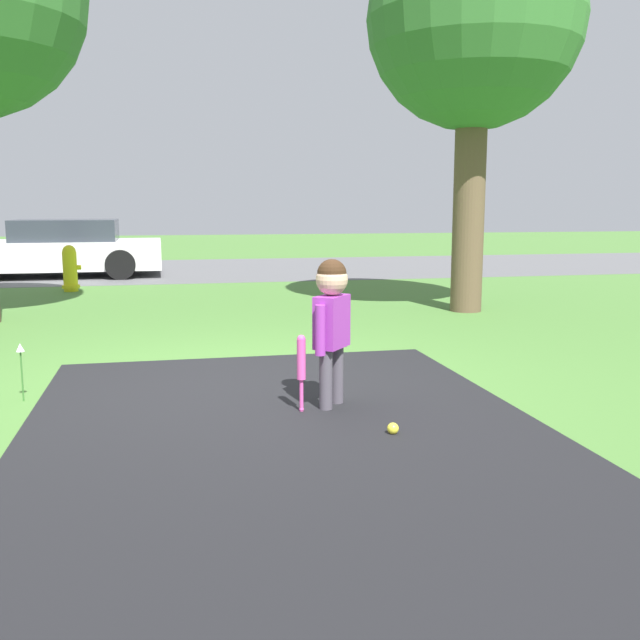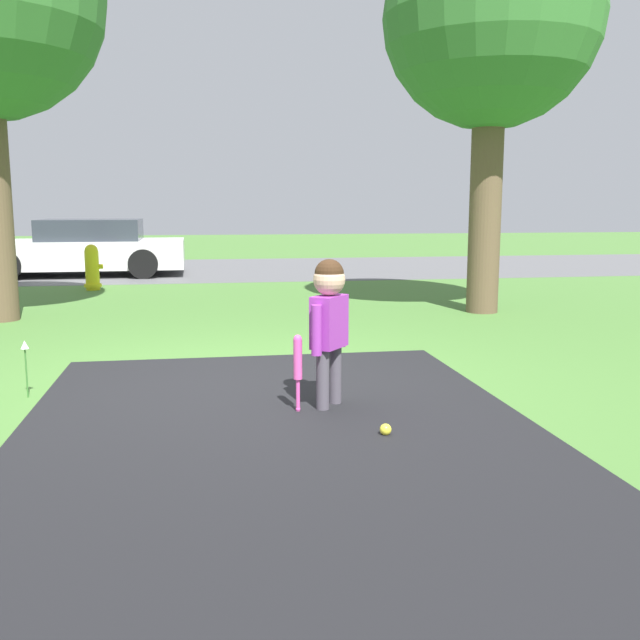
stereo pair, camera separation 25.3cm
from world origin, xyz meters
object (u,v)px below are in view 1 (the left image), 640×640
baseball_bat (301,362)px  child (332,312)px  parked_car (59,249)px  fire_hydrant (70,269)px  tree_near_driveway (475,24)px  sports_ball (393,428)px

baseball_bat → child: bearing=21.1°
baseball_bat → parked_car: bearing=106.1°
child → parked_car: (-3.30, 10.48, -0.14)m
baseball_bat → fire_hydrant: bearing=107.8°
tree_near_driveway → sports_ball: bearing=-118.1°
child → sports_ball: child is taller
baseball_bat → sports_ball: size_ratio=7.38×
child → fire_hydrant: bearing=58.3°
baseball_bat → fire_hydrant: size_ratio=0.70×
parked_car → tree_near_driveway: size_ratio=0.80×
child → sports_ball: (0.24, -0.71, -0.66)m
parked_car → tree_near_driveway: tree_near_driveway is taller
sports_ball → fire_hydrant: fire_hydrant is taller
fire_hydrant → child: bearing=-70.4°
sports_ball → tree_near_driveway: size_ratio=0.01×
baseball_bat → fire_hydrant: 8.23m
sports_ball → tree_near_driveway: tree_near_driveway is taller
child → sports_ball: 1.00m
sports_ball → fire_hydrant: size_ratio=0.10×
fire_hydrant → sports_ball: bearing=-70.5°
fire_hydrant → tree_near_driveway: size_ratio=0.15×
sports_ball → parked_car: 11.75m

